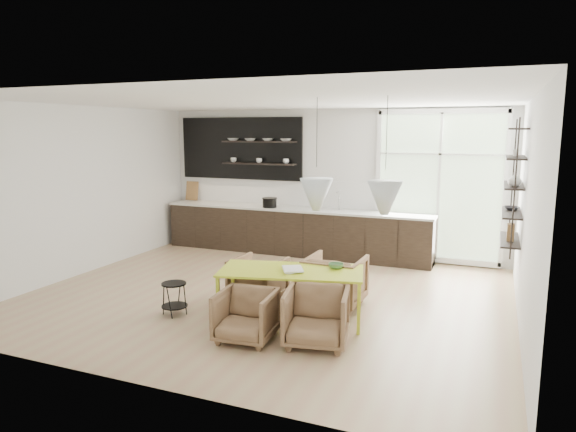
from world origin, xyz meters
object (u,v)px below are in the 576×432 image
at_px(armchair_back_left, 259,279).
at_px(armchair_front_left, 246,316).
at_px(dining_table, 291,273).
at_px(armchair_front_right, 316,317).
at_px(armchair_back_right, 335,281).
at_px(wire_stool, 174,294).

distance_m(armchair_back_left, armchair_front_left, 1.45).
relative_size(dining_table, armchair_back_left, 2.79).
distance_m(armchair_back_left, armchair_front_right, 1.74).
bearing_deg(armchair_back_left, armchair_front_right, 143.15).
height_order(armchair_back_right, armchair_front_right, armchair_back_right).
xyz_separation_m(armchair_back_left, armchair_front_right, (1.30, -1.16, 0.01)).
xyz_separation_m(armchair_back_left, wire_stool, (-0.81, -0.96, -0.04)).
height_order(dining_table, armchair_front_right, dining_table).
bearing_deg(armchair_back_left, armchair_front_left, 114.51).
bearing_deg(dining_table, armchair_front_left, -119.75).
bearing_deg(armchair_back_left, armchair_back_right, -163.52).
bearing_deg(wire_stool, armchair_back_left, 50.10).
relative_size(dining_table, armchair_back_right, 2.50).
height_order(armchair_back_left, wire_stool, armchair_back_left).
relative_size(dining_table, wire_stool, 4.47).
bearing_deg(armchair_front_right, dining_table, 120.68).
xyz_separation_m(armchair_back_left, armchair_back_right, (1.10, 0.22, 0.04)).
distance_m(armchair_back_right, wire_stool, 2.25).
bearing_deg(armchair_back_left, wire_stool, 55.05).
bearing_deg(wire_stool, armchair_back_right, 31.93).
bearing_deg(armchair_front_right, armchair_front_left, -177.06).
bearing_deg(armchair_back_right, armchair_front_left, 71.08).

